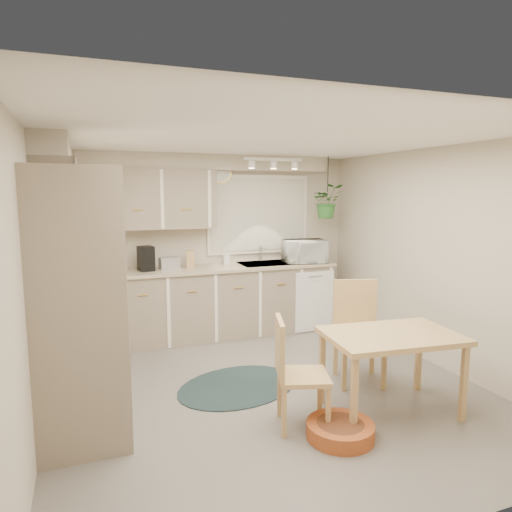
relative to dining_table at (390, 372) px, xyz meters
The scene contains 35 objects.
floor 1.20m from the dining_table, 135.84° to the left, with size 4.20×4.20×0.00m, color #655E59.
ceiling 2.35m from the dining_table, 135.84° to the left, with size 4.20×4.20×0.00m, color white.
wall_back 3.13m from the dining_table, 105.87° to the left, with size 4.00×0.04×2.40m, color #BDB19C.
wall_front 1.76m from the dining_table, 122.40° to the right, with size 4.00×0.04×2.40m, color #BDB19C.
wall_left 3.06m from the dining_table, 164.17° to the left, with size 0.04×4.20×2.40m, color #BDB19C.
wall_right 1.65m from the dining_table, 34.27° to the left, with size 0.04×4.20×2.40m, color #BDB19C.
base_cab_left 3.03m from the dining_table, 146.42° to the left, with size 0.60×1.85×0.90m, color gray.
base_cab_back 2.80m from the dining_table, 111.50° to the left, with size 3.60×0.60×0.90m, color gray.
counter_left 3.07m from the dining_table, 146.32° to the left, with size 0.64×1.89×0.04m, color tan.
counter_back 2.84m from the dining_table, 111.58° to the left, with size 3.64×0.64×0.04m, color tan.
oven_stack 2.63m from the dining_table, behind, with size 0.65×0.65×2.10m, color gray.
wall_oven_face 2.33m from the dining_table, 168.95° to the left, with size 0.02×0.56×0.58m, color white.
upper_cab_left 3.52m from the dining_table, 145.80° to the left, with size 0.35×2.00×0.75m, color gray.
upper_cab_back 3.59m from the dining_table, 123.80° to the left, with size 2.00×0.35×0.75m, color gray.
soffit_left 3.77m from the dining_table, 146.05° to the left, with size 0.30×2.00×0.20m, color #BDB19C.
soffit_back 3.52m from the dining_table, 110.43° to the left, with size 3.60×0.30×0.20m, color #BDB19C.
cooktop 2.80m from the dining_table, 156.27° to the left, with size 0.52×0.58×0.02m, color white.
range_hood 2.95m from the dining_table, 156.44° to the left, with size 0.40×0.60×0.14m, color white.
window_blinds 3.13m from the dining_table, 92.49° to the left, with size 1.40×0.02×1.00m, color white.
window_frame 3.14m from the dining_table, 92.48° to the left, with size 1.50×0.02×1.10m, color white.
sink 2.66m from the dining_table, 92.74° to the left, with size 0.70×0.48×0.10m, color #9B9DA2.
dishwasher_front 2.34m from the dining_table, 78.28° to the left, with size 0.58×0.01×0.83m, color white.
track_light_bar 3.07m from the dining_table, 93.03° to the left, with size 0.80×0.04×0.04m, color white.
wall_clock 3.47m from the dining_table, 103.22° to the left, with size 0.30×0.30×0.03m, color #E1B04F.
dining_table is the anchor object (origin of this frame).
chair_left 0.83m from the dining_table, behind, with size 0.42×0.42×0.91m, color tan.
chair_back 0.66m from the dining_table, 81.08° to the left, with size 0.48×0.48×1.02m, color tan.
braided_rug 1.49m from the dining_table, 138.82° to the left, with size 1.26×0.94×0.01m, color black.
pet_bed 0.74m from the dining_table, 159.38° to the right, with size 0.53×0.53×0.12m, color #A64B21.
microwave 2.65m from the dining_table, 80.61° to the left, with size 0.57×0.32×0.39m, color white.
soap_bottle 2.90m from the dining_table, 103.35° to the left, with size 0.08×0.18×0.08m, color white.
hanging_plant 2.95m from the dining_table, 73.14° to the left, with size 0.42×0.47×0.37m, color #2E6A2A.
coffee_maker 3.21m from the dining_table, 123.74° to the left, with size 0.17×0.21×0.31m, color black.
toaster 3.06m from the dining_table, 118.81° to the left, with size 0.25×0.14×0.15m, color #9B9DA2.
knife_block 2.98m from the dining_table, 113.73° to the left, with size 0.10×0.10×0.22m, color tan.
Camera 1 is at (-1.61, -3.94, 1.92)m, focal length 32.00 mm.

